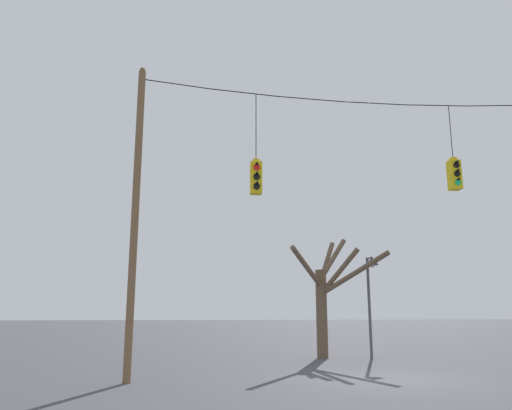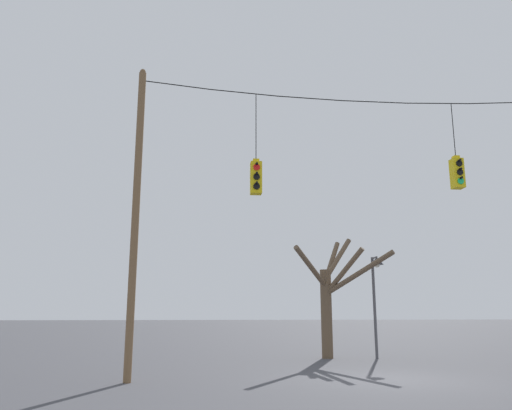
{
  "view_description": "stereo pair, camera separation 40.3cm",
  "coord_description": "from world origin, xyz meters",
  "px_view_note": "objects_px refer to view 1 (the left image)",
  "views": [
    {
      "loc": [
        -5.58,
        -14.56,
        1.91
      ],
      "look_at": [
        -3.82,
        -0.05,
        5.03
      ],
      "focal_mm": 35.0,
      "sensor_mm": 36.0,
      "label": 1
    },
    {
      "loc": [
        -5.18,
        -14.6,
        1.91
      ],
      "look_at": [
        -3.82,
        -0.05,
        5.03
      ],
      "focal_mm": 35.0,
      "sensor_mm": 36.0,
      "label": 2
    }
  ],
  "objects_px": {
    "utility_pole_left": "(135,215)",
    "traffic_light_near_left_pole": "(256,177)",
    "bare_tree": "(326,294)",
    "traffic_light_over_intersection": "(454,174)",
    "street_lamp": "(371,278)"
  },
  "relations": [
    {
      "from": "traffic_light_near_left_pole",
      "to": "traffic_light_over_intersection",
      "type": "xyz_separation_m",
      "value": [
        6.4,
        -0.0,
        0.3
      ]
    },
    {
      "from": "traffic_light_over_intersection",
      "to": "traffic_light_near_left_pole",
      "type": "bearing_deg",
      "value": 180.0
    },
    {
      "from": "bare_tree",
      "to": "traffic_light_near_left_pole",
      "type": "bearing_deg",
      "value": -120.63
    },
    {
      "from": "traffic_light_near_left_pole",
      "to": "traffic_light_over_intersection",
      "type": "bearing_deg",
      "value": -0.0
    },
    {
      "from": "utility_pole_left",
      "to": "traffic_light_over_intersection",
      "type": "height_order",
      "value": "utility_pole_left"
    },
    {
      "from": "street_lamp",
      "to": "bare_tree",
      "type": "relative_size",
      "value": 0.82
    },
    {
      "from": "traffic_light_near_left_pole",
      "to": "bare_tree",
      "type": "bearing_deg",
      "value": 59.37
    },
    {
      "from": "utility_pole_left",
      "to": "traffic_light_near_left_pole",
      "type": "bearing_deg",
      "value": -0.14
    },
    {
      "from": "utility_pole_left",
      "to": "bare_tree",
      "type": "bearing_deg",
      "value": 41.06
    },
    {
      "from": "traffic_light_near_left_pole",
      "to": "bare_tree",
      "type": "distance_m",
      "value": 8.1
    },
    {
      "from": "bare_tree",
      "to": "traffic_light_over_intersection",
      "type": "bearing_deg",
      "value": -67.66
    },
    {
      "from": "utility_pole_left",
      "to": "bare_tree",
      "type": "distance_m",
      "value": 9.9
    },
    {
      "from": "traffic_light_near_left_pole",
      "to": "utility_pole_left",
      "type": "bearing_deg",
      "value": 179.86
    },
    {
      "from": "utility_pole_left",
      "to": "traffic_light_near_left_pole",
      "type": "height_order",
      "value": "utility_pole_left"
    },
    {
      "from": "utility_pole_left",
      "to": "traffic_light_near_left_pole",
      "type": "relative_size",
      "value": 2.87
    }
  ]
}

